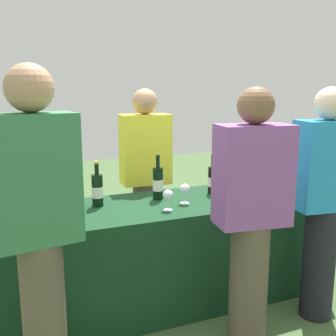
# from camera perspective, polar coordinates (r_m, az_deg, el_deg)

# --- Properties ---
(ground_plane) EXTENTS (12.00, 12.00, 0.00)m
(ground_plane) POSITION_cam_1_polar(r_m,az_deg,el_deg) (3.17, -0.00, -17.95)
(ground_plane) COLOR #476638
(tasting_table) EXTENTS (2.35, 0.71, 0.75)m
(tasting_table) POSITION_cam_1_polar(r_m,az_deg,el_deg) (3.01, -0.00, -11.73)
(tasting_table) COLOR #14381E
(tasting_table) RESTS_ON ground_plane
(wine_bottle_0) EXTENTS (0.07, 0.07, 0.33)m
(wine_bottle_0) POSITION_cam_1_polar(r_m,az_deg,el_deg) (2.73, -19.77, -3.80)
(wine_bottle_0) COLOR black
(wine_bottle_0) RESTS_ON tasting_table
(wine_bottle_1) EXTENTS (0.08, 0.08, 0.30)m
(wine_bottle_1) POSITION_cam_1_polar(r_m,az_deg,el_deg) (2.86, -13.20, -3.04)
(wine_bottle_1) COLOR black
(wine_bottle_1) RESTS_ON tasting_table
(wine_bottle_2) EXTENTS (0.08, 0.08, 0.31)m
(wine_bottle_2) POSITION_cam_1_polar(r_m,az_deg,el_deg) (2.81, -9.91, -3.05)
(wine_bottle_2) COLOR black
(wine_bottle_2) RESTS_ON tasting_table
(wine_bottle_3) EXTENTS (0.08, 0.08, 0.33)m
(wine_bottle_3) POSITION_cam_1_polar(r_m,az_deg,el_deg) (2.94, -1.43, -2.11)
(wine_bottle_3) COLOR black
(wine_bottle_3) RESTS_ON tasting_table
(wine_bottle_4) EXTENTS (0.07, 0.07, 0.30)m
(wine_bottle_4) POSITION_cam_1_polar(r_m,az_deg,el_deg) (3.12, 6.25, -1.64)
(wine_bottle_4) COLOR black
(wine_bottle_4) RESTS_ON tasting_table
(wine_bottle_5) EXTENTS (0.07, 0.07, 0.29)m
(wine_bottle_5) POSITION_cam_1_polar(r_m,az_deg,el_deg) (3.38, 12.66, -0.87)
(wine_bottle_5) COLOR black
(wine_bottle_5) RESTS_ON tasting_table
(wine_glass_0) EXTENTS (0.08, 0.08, 0.15)m
(wine_glass_0) POSITION_cam_1_polar(r_m,az_deg,el_deg) (2.59, -12.60, -4.55)
(wine_glass_0) COLOR silver
(wine_glass_0) RESTS_ON tasting_table
(wine_glass_1) EXTENTS (0.07, 0.07, 0.14)m
(wine_glass_1) POSITION_cam_1_polar(r_m,az_deg,el_deg) (2.68, -0.01, -3.91)
(wine_glass_1) COLOR silver
(wine_glass_1) RESTS_ON tasting_table
(wine_glass_2) EXTENTS (0.07, 0.07, 0.14)m
(wine_glass_2) POSITION_cam_1_polar(r_m,az_deg,el_deg) (2.84, 2.38, -3.06)
(wine_glass_2) COLOR silver
(wine_glass_2) RESTS_ON tasting_table
(ice_bucket) EXTENTS (0.22, 0.22, 0.16)m
(ice_bucket) POSITION_cam_1_polar(r_m,az_deg,el_deg) (3.23, 11.30, -1.83)
(ice_bucket) COLOR silver
(ice_bucket) RESTS_ON tasting_table
(server_pouring) EXTENTS (0.41, 0.24, 1.54)m
(server_pouring) POSITION_cam_1_polar(r_m,az_deg,el_deg) (3.38, -3.16, -1.04)
(server_pouring) COLOR brown
(server_pouring) RESTS_ON ground_plane
(guest_0) EXTENTS (0.42, 0.27, 1.66)m
(guest_0) POSITION_cam_1_polar(r_m,az_deg,el_deg) (2.05, -17.78, -7.66)
(guest_0) COLOR brown
(guest_0) RESTS_ON ground_plane
(guest_1) EXTENTS (0.45, 0.29, 1.56)m
(guest_1) POSITION_cam_1_polar(r_m,az_deg,el_deg) (2.41, 11.65, -6.27)
(guest_1) COLOR brown
(guest_1) RESTS_ON ground_plane
(guest_2) EXTENTS (0.42, 0.27, 1.56)m
(guest_2) POSITION_cam_1_polar(r_m,az_deg,el_deg) (2.84, 21.05, -3.98)
(guest_2) COLOR black
(guest_2) RESTS_ON ground_plane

